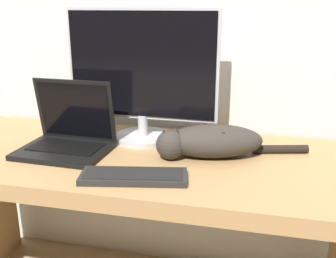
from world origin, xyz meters
The scene contains 6 objects.
desk centered at (0.00, 0.34, 0.58)m, with size 1.68×0.69×0.72m.
monitor centered at (-0.03, 0.52, 0.99)m, with size 0.61×0.24×0.53m.
laptop centered at (-0.27, 0.33, 0.77)m, with size 0.34×0.27×0.27m.
external_keyboard centered at (0.05, 0.13, 0.73)m, with size 0.36×0.18×0.02m.
cat centered at (0.27, 0.38, 0.78)m, with size 0.55×0.25×0.12m.
small_toy centered at (0.35, 0.49, 0.74)m, with size 0.05×0.05×0.05m.
Camera 1 is at (0.43, -0.98, 1.26)m, focal length 42.00 mm.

